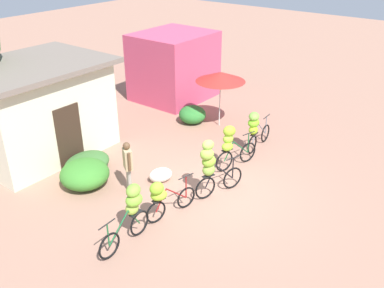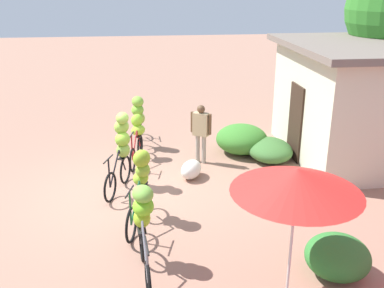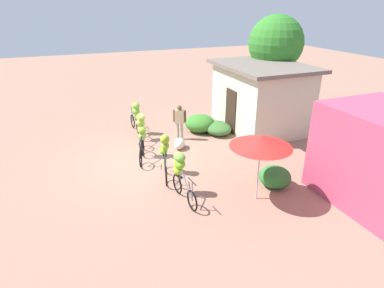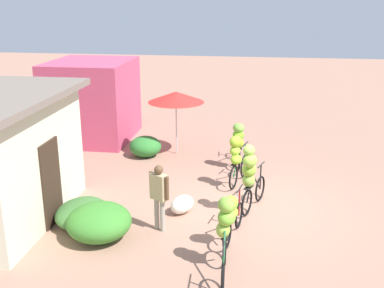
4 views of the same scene
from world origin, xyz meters
name	(u,v)px [view 1 (image 1 of 4)]	position (x,y,z in m)	size (l,w,h in m)	color
ground_plane	(214,191)	(0.00, 0.00, 0.00)	(60.00, 60.00, 0.00)	#9C715C
building_low	(36,109)	(-1.50, 6.01, 1.54)	(4.61, 3.61, 3.04)	beige
shop_pink	(174,66)	(5.24, 5.84, 1.43)	(3.20, 2.80, 2.86)	#C64566
hedge_bush_front_left	(85,174)	(-2.06, 3.15, 0.39)	(1.42, 1.42, 0.79)	#3A802C
hedge_bush_front_right	(87,163)	(-1.45, 3.78, 0.28)	(1.47, 1.18, 0.56)	#3B6C31
hedge_bush_mid	(192,114)	(3.47, 3.46, 0.34)	(1.04, 1.05, 0.68)	#2D7730
market_umbrella	(221,77)	(3.90, 2.50, 1.94)	(1.84, 1.84, 2.12)	beige
bicycle_leftmost	(131,209)	(-2.95, 0.34, 0.90)	(1.67, 0.42, 1.49)	black
bicycle_near_pile	(163,196)	(-1.88, 0.30, 0.71)	(1.59, 0.50, 1.20)	black
bicycle_center_loaded	(211,165)	(-0.28, -0.05, 1.01)	(1.55, 0.64, 1.76)	black
bicycle_by_shop	(231,144)	(1.37, 0.35, 0.85)	(1.62, 0.58, 1.48)	black
bicycle_rightmost	(255,127)	(2.88, 0.38, 0.87)	(1.69, 0.44, 1.43)	black
produce_sack	(161,175)	(-0.54, 1.57, 0.22)	(0.70, 0.44, 0.44)	silver
person_vendor	(128,162)	(-1.48, 1.93, 0.95)	(0.38, 0.50, 1.56)	gray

